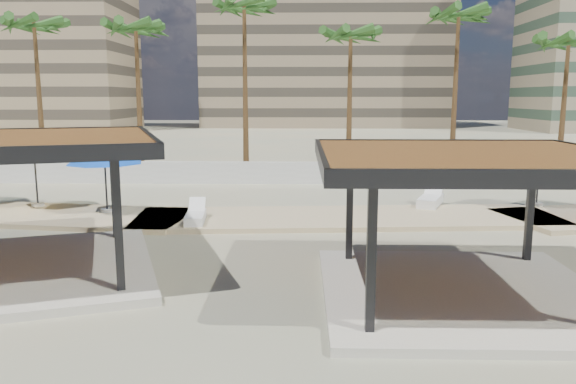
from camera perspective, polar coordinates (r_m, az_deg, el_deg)
name	(u,v)px	position (r m, az deg, el deg)	size (l,w,h in m)	color
ground	(291,278)	(14.77, 0.30, -8.72)	(200.00, 200.00, 0.00)	tan
promenade	(345,215)	(22.23, 5.83, -2.34)	(44.45, 7.97, 0.24)	#C6B284
boundary_wall	(296,173)	(30.29, 0.86, 1.95)	(56.00, 0.30, 1.20)	silver
building_west	(6,22)	(92.87, -26.74, 15.20)	(34.00, 16.00, 32.40)	#937F60
building_mid	(325,36)	(92.59, 3.80, 15.58)	(38.00, 16.00, 30.40)	#847259
pavilion_central	(466,211)	(13.53, 17.65, -1.85)	(6.83, 6.83, 3.46)	beige
pavilion_west	(8,193)	(16.15, -26.55, -0.11)	(9.28, 9.28, 3.69)	beige
umbrella_b	(34,151)	(25.19, -24.41, 3.86)	(3.69, 3.69, 2.69)	beige
umbrella_d	(540,151)	(25.31, 24.26, 3.85)	(3.91, 3.91, 2.67)	beige
umbrella_f	(104,155)	(22.91, -18.16, 3.63)	(3.31, 3.31, 2.64)	beige
lounger_a	(196,217)	(20.68, -9.37, -2.48)	(0.80, 2.00, 0.74)	white
lounger_b	(431,200)	(24.27, 14.28, -0.77)	(1.59, 2.46, 0.89)	white
palm_b	(34,31)	(36.28, -24.36, 14.65)	(3.00, 3.00, 9.52)	brown
palm_c	(136,34)	(33.60, -15.19, 15.19)	(3.00, 3.00, 9.25)	brown
palm_d	(244,14)	(33.40, -4.46, 17.54)	(3.00, 3.00, 10.51)	brown
palm_e	(351,41)	(32.68, 6.38, 15.04)	(3.00, 3.00, 8.90)	brown
palm_f	(458,22)	(34.02, 16.92, 16.16)	(3.00, 3.00, 9.96)	brown
palm_g	(568,47)	(35.53, 26.60, 13.01)	(3.00, 3.00, 8.48)	brown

